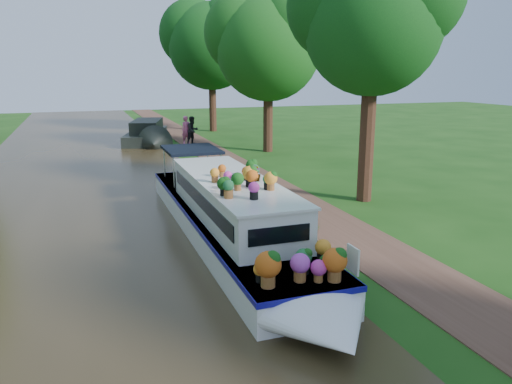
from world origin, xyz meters
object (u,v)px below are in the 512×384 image
object	(u,v)px
plant_boat	(232,215)
pedestrian_pink	(186,130)
second_boat	(147,133)
pedestrian_dark	(193,130)

from	to	relation	value
plant_boat	pedestrian_pink	world-z (taller)	plant_boat
plant_boat	second_boat	xyz separation A→B (m)	(0.45, 21.32, -0.25)
second_boat	plant_boat	bearing A→B (deg)	-75.93
second_boat	pedestrian_dark	bearing A→B (deg)	-23.21
plant_boat	pedestrian_pink	distance (m)	19.64
plant_boat	pedestrian_dark	distance (m)	19.45
second_boat	pedestrian_dark	world-z (taller)	pedestrian_dark
second_boat	pedestrian_pink	size ratio (longest dim) A/B	4.42
pedestrian_dark	plant_boat	bearing A→B (deg)	-127.32
plant_boat	second_boat	bearing A→B (deg)	88.80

